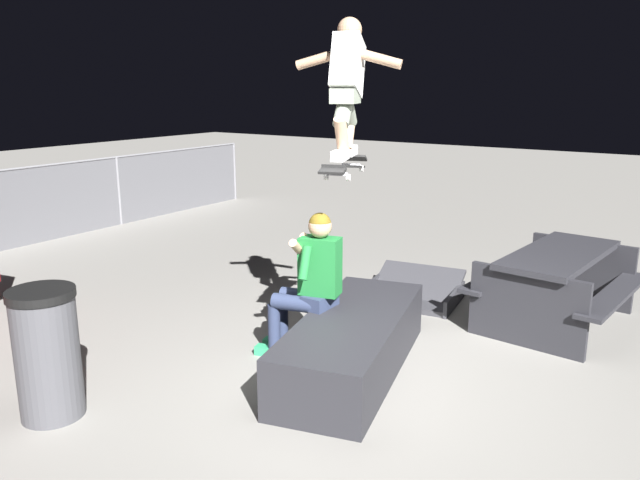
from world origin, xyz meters
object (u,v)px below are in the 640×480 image
skateboard (345,167)px  trash_bin (47,353)px  ledge_box_main (352,343)px  kicker_ramp (414,294)px  picnic_table_back (557,276)px  skater_airborne (347,81)px  person_sitting_on_ledge (308,278)px

skateboard → trash_bin: bearing=148.9°
ledge_box_main → trash_bin: 2.37m
ledge_box_main → kicker_ramp: ledge_box_main is taller
picnic_table_back → trash_bin: bearing=146.4°
skater_airborne → kicker_ramp: bearing=3.7°
ledge_box_main → skater_airborne: bearing=42.5°
skater_airborne → ledge_box_main: bearing=-137.5°
skateboard → trash_bin: 2.69m
ledge_box_main → kicker_ramp: bearing=10.0°
person_sitting_on_ledge → trash_bin: size_ratio=1.36×
person_sitting_on_ledge → skateboard: 1.01m
ledge_box_main → person_sitting_on_ledge: bearing=87.8°
skateboard → kicker_ramp: skateboard is taller
picnic_table_back → ledge_box_main: bearing=151.0°
kicker_ramp → skateboard: bearing=-175.8°
ledge_box_main → picnic_table_back: picnic_table_back is taller
skater_airborne → kicker_ramp: (1.69, 0.11, -2.32)m
kicker_ramp → picnic_table_back: size_ratio=0.61×
trash_bin → picnic_table_back: bearing=-33.6°
skateboard → kicker_ramp: (1.75, 0.13, -1.64)m
person_sitting_on_ledge → trash_bin: bearing=152.0°
ledge_box_main → kicker_ramp: size_ratio=1.88×
ledge_box_main → picnic_table_back: (2.08, -1.15, 0.26)m
picnic_table_back → skater_airborne: bearing=142.7°
person_sitting_on_ledge → skater_airborne: size_ratio=1.18×
skater_airborne → trash_bin: bearing=150.0°
skater_airborne → kicker_ramp: skater_airborne is taller
skateboard → trash_bin: skateboard is taller
kicker_ramp → picnic_table_back: 1.57m
ledge_box_main → kicker_ramp: 1.99m
ledge_box_main → skateboard: size_ratio=2.04×
ledge_box_main → person_sitting_on_ledge: 0.67m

